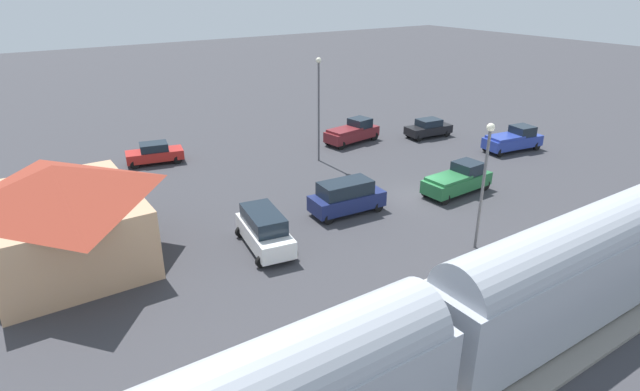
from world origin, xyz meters
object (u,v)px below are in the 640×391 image
at_px(sedan_red, 155,153).
at_px(suv_white, 264,230).
at_px(pickup_maroon, 353,132).
at_px(suv_navy, 346,197).
at_px(pedestrian_on_platform, 545,243).
at_px(pickup_green, 458,180).
at_px(pickup_blue, 514,139).
at_px(passenger_train, 436,334).
at_px(light_pole_near_platform, 485,172).
at_px(light_pole_lot_center, 319,98).
at_px(station_building, 62,213).
at_px(sedan_black, 428,128).

relative_size(sedan_red, suv_white, 0.93).
height_order(pickup_maroon, suv_navy, suv_navy).
bearing_deg(pedestrian_on_platform, pickup_green, -21.55).
bearing_deg(pedestrian_on_platform, pickup_blue, -48.48).
bearing_deg(suv_white, suv_navy, -79.52).
xyz_separation_m(pickup_blue, suv_white, (-3.60, 26.70, 0.12)).
relative_size(passenger_train, pickup_blue, 6.63).
xyz_separation_m(pickup_maroon, sedan_red, (4.41, 17.07, -0.15)).
bearing_deg(light_pole_near_platform, pickup_blue, -58.54).
relative_size(sedan_red, light_pole_lot_center, 0.56).
bearing_deg(pedestrian_on_platform, station_building, 55.42).
xyz_separation_m(station_building, pickup_green, (-5.03, -24.65, -1.84)).
height_order(pickup_green, light_pole_near_platform, light_pole_near_platform).
height_order(station_building, suv_white, station_building).
bearing_deg(pickup_green, sedan_red, 41.05).
relative_size(pedestrian_on_platform, sedan_red, 0.36).
distance_m(sedan_black, pickup_blue, 7.92).
distance_m(pedestrian_on_platform, suv_white, 15.15).
bearing_deg(suv_white, sedan_black, -65.23).
bearing_deg(light_pole_lot_center, sedan_red, 59.23).
xyz_separation_m(pickup_maroon, pickup_blue, (-9.81, -10.34, 0.00)).
height_order(pedestrian_on_platform, pickup_maroon, pickup_maroon).
relative_size(passenger_train, suv_navy, 7.40).
distance_m(sedan_red, light_pole_near_platform, 26.94).
distance_m(sedan_red, suv_white, 17.84).
distance_m(pickup_maroon, pickup_blue, 14.25).
relative_size(passenger_train, suv_white, 7.23).
distance_m(pedestrian_on_platform, light_pole_lot_center, 21.15).
bearing_deg(pedestrian_on_platform, sedan_red, 23.80).
distance_m(station_building, pickup_maroon, 27.33).
distance_m(station_building, light_pole_lot_center, 21.44).
distance_m(station_building, suv_white, 10.62).
height_order(suv_navy, sedan_red, suv_navy).
xyz_separation_m(passenger_train, sedan_black, (24.27, -23.87, -1.98)).
height_order(passenger_train, suv_white, passenger_train).
height_order(passenger_train, suv_navy, passenger_train).
relative_size(sedan_black, pickup_blue, 0.83).
height_order(station_building, light_pole_lot_center, light_pole_lot_center).
bearing_deg(pedestrian_on_platform, suv_white, 49.39).
height_order(suv_white, light_pole_lot_center, light_pole_lot_center).
bearing_deg(pickup_blue, passenger_train, 122.19).
bearing_deg(sedan_black, suv_white, 114.77).
bearing_deg(sedan_red, sedan_black, -106.06).
xyz_separation_m(sedan_black, suv_navy, (-9.62, 16.87, 0.27)).
distance_m(sedan_black, sedan_red, 25.20).
bearing_deg(pickup_green, light_pole_near_platform, 139.71).
height_order(passenger_train, light_pole_near_platform, light_pole_near_platform).
distance_m(pickup_green, pickup_blue, 12.19).
bearing_deg(pickup_blue, pickup_green, 109.46).
bearing_deg(suv_white, pedestrian_on_platform, -130.61).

